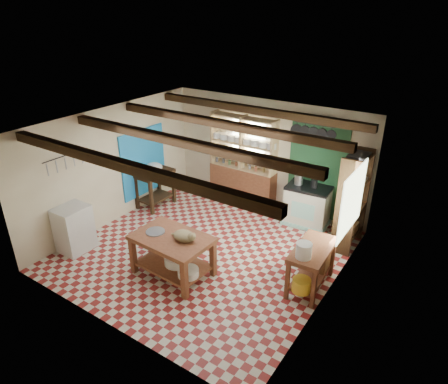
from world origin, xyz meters
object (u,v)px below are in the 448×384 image
Objects in this scene: work_table at (173,255)px; white_cabinet at (74,229)px; prep_table at (155,189)px; right_counter at (311,267)px; stove at (307,205)px; cat at (184,236)px.

white_cabinet is at bearing -165.47° from work_table.
prep_table is 4.46m from right_counter.
work_table is 1.46× the size of white_cabinet.
stove is at bearing 20.91° from prep_table.
right_counter is at bearing -69.32° from stove.
white_cabinet is 4.65m from right_counter.
white_cabinet is (-2.16, -0.47, 0.08)m from work_table.
work_table is at bearing -39.65° from prep_table.
white_cabinet is (-3.46, -3.55, 0.01)m from stove.
white_cabinet reaches higher than work_table.
white_cabinet is 2.50m from cat.
stove is 3.65m from prep_table.
cat reaches higher than right_counter.
prep_table is 3.05m from cat.
cat is at bearing 11.10° from white_cabinet.
work_table is at bearing -178.69° from cat.
work_table is 1.54× the size of prep_table.
cat reaches higher than work_table.
white_cabinet is 2.39× the size of cat.
right_counter is 2.27m from cat.
prep_table is 0.95× the size of white_cabinet.
stove is 4.96m from white_cabinet.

